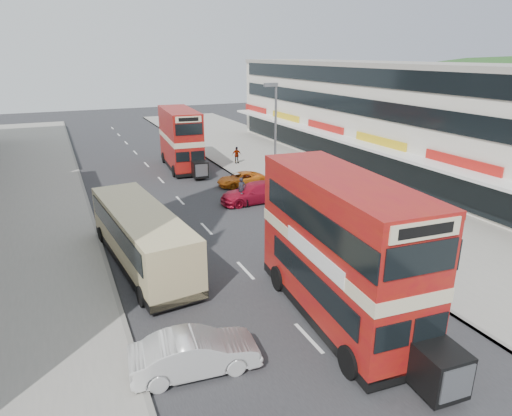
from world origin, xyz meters
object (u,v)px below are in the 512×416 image
bus_second (181,139)px  pedestrian_far (237,155)px  coach (142,235)px  car_left_front (195,353)px  cyclist (242,196)px  car_right_a (254,193)px  street_lamp (274,132)px  pedestrian_near (315,190)px  car_right_b (241,179)px  bus_main (341,250)px

bus_second → pedestrian_far: size_ratio=6.06×
coach → car_left_front: size_ratio=2.41×
cyclist → car_left_front: bearing=-121.1°
car_right_a → pedestrian_far: size_ratio=3.13×
coach → street_lamp: bearing=27.8°
car_left_front → pedestrian_near: pedestrian_near is taller
car_right_b → cyclist: cyclist is taller
street_lamp → coach: 13.46m
street_lamp → bus_main: street_lamp is taller
street_lamp → bus_main: (-4.77, -15.21, -1.84)m
bus_main → car_left_front: bus_main is taller
street_lamp → pedestrian_far: (1.29, 10.45, -3.85)m
bus_second → car_left_front: bearing=79.8°
bus_second → pedestrian_far: (5.06, -0.91, -1.78)m
car_right_a → cyclist: cyclist is taller
street_lamp → coach: bearing=-146.3°
car_left_front → bus_main: bearing=-76.7°
cyclist → pedestrian_far: bearing=66.4°
bus_main → street_lamp: bearing=-102.8°
pedestrian_near → pedestrian_far: size_ratio=1.22×
bus_main → car_left_front: (-6.10, -0.79, -2.24)m
car_right_b → cyclist: 4.77m
cyclist → bus_second: bearing=91.2°
bus_main → coach: 10.13m
car_right_a → pedestrian_near: size_ratio=2.56×
street_lamp → pedestrian_far: bearing=83.0°
bus_second → coach: bus_second is taller
pedestrian_near → pedestrian_far: bearing=-95.3°
street_lamp → bus_second: 12.15m
bus_main → pedestrian_near: (6.48, 12.30, -1.83)m
bus_second → cyclist: size_ratio=4.84×
coach → pedestrian_far: bearing=49.6°
bus_second → car_right_b: bus_second is taller
bus_main → cyclist: size_ratio=5.26×
car_right_a → pedestrian_far: bearing=164.5°
bus_main → car_right_a: (2.96, 14.64, -2.23)m
street_lamp → bus_main: bearing=-107.4°
pedestrian_far → coach: bearing=-120.8°
bus_second → car_right_a: (1.96, -11.93, -2.00)m
car_left_front → pedestrian_far: size_ratio=2.72×
pedestrian_near → pedestrian_far: 13.37m
street_lamp → car_left_front: (-10.88, -16.00, -4.08)m
bus_main → bus_second: (1.01, 26.57, -0.23)m
car_right_a → street_lamp: bearing=107.7°
car_left_front → cyclist: 17.34m
bus_main → coach: size_ratio=1.01×
bus_main → car_left_front: size_ratio=2.43×
bus_second → car_right_b: 8.35m
car_right_a → car_right_b: car_right_a is taller
car_left_front → car_right_a: size_ratio=0.87×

